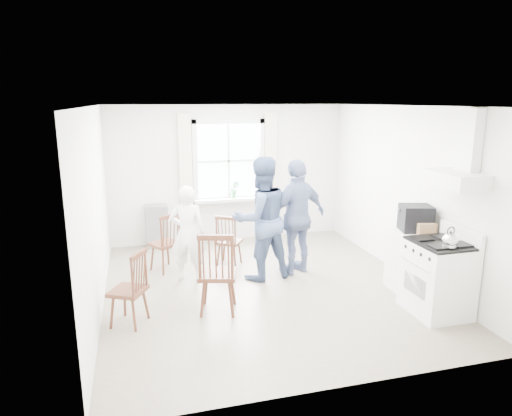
{
  "coord_description": "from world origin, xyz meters",
  "views": [
    {
      "loc": [
        -1.73,
        -6.0,
        2.67
      ],
      "look_at": [
        -0.07,
        0.2,
        1.15
      ],
      "focal_mm": 32.0,
      "sensor_mm": 36.0,
      "label": 1
    }
  ],
  "objects_px": {
    "windsor_chair_b": "(217,265)",
    "person_left": "(188,233)",
    "gas_stove": "(438,277)",
    "stereo_stack": "(416,218)",
    "low_cabinet": "(411,261)",
    "windsor_chair_c": "(135,280)",
    "person_mid": "(261,219)",
    "person_right": "(297,217)",
    "windsor_chair_a": "(168,236)"
  },
  "relations": [
    {
      "from": "windsor_chair_a",
      "to": "windsor_chair_c",
      "type": "bearing_deg",
      "value": -107.15
    },
    {
      "from": "windsor_chair_b",
      "to": "person_right",
      "type": "bearing_deg",
      "value": 37.94
    },
    {
      "from": "low_cabinet",
      "to": "person_left",
      "type": "relative_size",
      "value": 0.61
    },
    {
      "from": "gas_stove",
      "to": "person_left",
      "type": "xyz_separation_m",
      "value": [
        -2.94,
        1.92,
        0.25
      ]
    },
    {
      "from": "windsor_chair_a",
      "to": "windsor_chair_c",
      "type": "height_order",
      "value": "windsor_chair_a"
    },
    {
      "from": "gas_stove",
      "to": "stereo_stack",
      "type": "distance_m",
      "value": 0.91
    },
    {
      "from": "windsor_chair_b",
      "to": "person_right",
      "type": "distance_m",
      "value": 1.9
    },
    {
      "from": "windsor_chair_a",
      "to": "person_left",
      "type": "bearing_deg",
      "value": -59.42
    },
    {
      "from": "gas_stove",
      "to": "windsor_chair_a",
      "type": "xyz_separation_m",
      "value": [
        -3.2,
        2.36,
        0.1
      ]
    },
    {
      "from": "person_right",
      "to": "windsor_chair_b",
      "type": "bearing_deg",
      "value": 17.65
    },
    {
      "from": "gas_stove",
      "to": "person_left",
      "type": "distance_m",
      "value": 3.52
    },
    {
      "from": "stereo_stack",
      "to": "person_left",
      "type": "xyz_separation_m",
      "value": [
        -3.02,
        1.24,
        -0.35
      ]
    },
    {
      "from": "person_left",
      "to": "windsor_chair_b",
      "type": "bearing_deg",
      "value": 117.15
    },
    {
      "from": "person_mid",
      "to": "low_cabinet",
      "type": "bearing_deg",
      "value": 140.71
    },
    {
      "from": "windsor_chair_c",
      "to": "person_left",
      "type": "bearing_deg",
      "value": 58.43
    },
    {
      "from": "stereo_stack",
      "to": "windsor_chair_c",
      "type": "bearing_deg",
      "value": -179.53
    },
    {
      "from": "windsor_chair_b",
      "to": "person_left",
      "type": "xyz_separation_m",
      "value": [
        -0.21,
        1.27,
        0.06
      ]
    },
    {
      "from": "windsor_chair_c",
      "to": "windsor_chair_b",
      "type": "bearing_deg",
      "value": -0.1
    },
    {
      "from": "low_cabinet",
      "to": "person_left",
      "type": "bearing_deg",
      "value": 157.87
    },
    {
      "from": "gas_stove",
      "to": "low_cabinet",
      "type": "height_order",
      "value": "gas_stove"
    },
    {
      "from": "person_mid",
      "to": "person_right",
      "type": "relative_size",
      "value": 1.04
    },
    {
      "from": "gas_stove",
      "to": "stereo_stack",
      "type": "xyz_separation_m",
      "value": [
        0.08,
        0.68,
        0.6
      ]
    },
    {
      "from": "person_left",
      "to": "person_mid",
      "type": "height_order",
      "value": "person_mid"
    },
    {
      "from": "gas_stove",
      "to": "low_cabinet",
      "type": "bearing_deg",
      "value": 84.32
    },
    {
      "from": "low_cabinet",
      "to": "windsor_chair_c",
      "type": "height_order",
      "value": "windsor_chair_c"
    },
    {
      "from": "gas_stove",
      "to": "windsor_chair_c",
      "type": "relative_size",
      "value": 1.19
    },
    {
      "from": "low_cabinet",
      "to": "stereo_stack",
      "type": "bearing_deg",
      "value": -50.05
    },
    {
      "from": "person_left",
      "to": "person_mid",
      "type": "distance_m",
      "value": 1.12
    },
    {
      "from": "windsor_chair_c",
      "to": "person_mid",
      "type": "distance_m",
      "value": 2.19
    },
    {
      "from": "windsor_chair_b",
      "to": "gas_stove",
      "type": "bearing_deg",
      "value": -13.41
    },
    {
      "from": "person_mid",
      "to": "stereo_stack",
      "type": "bearing_deg",
      "value": 140.5
    },
    {
      "from": "stereo_stack",
      "to": "person_mid",
      "type": "height_order",
      "value": "person_mid"
    },
    {
      "from": "gas_stove",
      "to": "windsor_chair_a",
      "type": "bearing_deg",
      "value": 143.6
    },
    {
      "from": "windsor_chair_b",
      "to": "windsor_chair_c",
      "type": "distance_m",
      "value": 1.0
    },
    {
      "from": "stereo_stack",
      "to": "person_left",
      "type": "bearing_deg",
      "value": 157.7
    },
    {
      "from": "gas_stove",
      "to": "person_left",
      "type": "bearing_deg",
      "value": 146.8
    },
    {
      "from": "low_cabinet",
      "to": "windsor_chair_c",
      "type": "relative_size",
      "value": 0.95
    },
    {
      "from": "stereo_stack",
      "to": "windsor_chair_c",
      "type": "relative_size",
      "value": 0.51
    },
    {
      "from": "gas_stove",
      "to": "windsor_chair_c",
      "type": "distance_m",
      "value": 3.78
    },
    {
      "from": "gas_stove",
      "to": "person_mid",
      "type": "height_order",
      "value": "person_mid"
    },
    {
      "from": "person_mid",
      "to": "person_right",
      "type": "height_order",
      "value": "person_mid"
    },
    {
      "from": "windsor_chair_b",
      "to": "stereo_stack",
      "type": "bearing_deg",
      "value": 0.67
    },
    {
      "from": "gas_stove",
      "to": "person_mid",
      "type": "xyz_separation_m",
      "value": [
        -1.85,
        1.73,
        0.45
      ]
    },
    {
      "from": "windsor_chair_a",
      "to": "windsor_chair_c",
      "type": "relative_size",
      "value": 1.02
    },
    {
      "from": "gas_stove",
      "to": "windsor_chair_a",
      "type": "height_order",
      "value": "gas_stove"
    },
    {
      "from": "low_cabinet",
      "to": "person_right",
      "type": "bearing_deg",
      "value": 139.88
    },
    {
      "from": "stereo_stack",
      "to": "windsor_chair_c",
      "type": "distance_m",
      "value": 3.84
    },
    {
      "from": "gas_stove",
      "to": "windsor_chair_b",
      "type": "height_order",
      "value": "gas_stove"
    },
    {
      "from": "stereo_stack",
      "to": "low_cabinet",
      "type": "bearing_deg",
      "value": 129.95
    },
    {
      "from": "gas_stove",
      "to": "windsor_chair_c",
      "type": "xyz_separation_m",
      "value": [
        -3.72,
        0.65,
        0.09
      ]
    }
  ]
}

